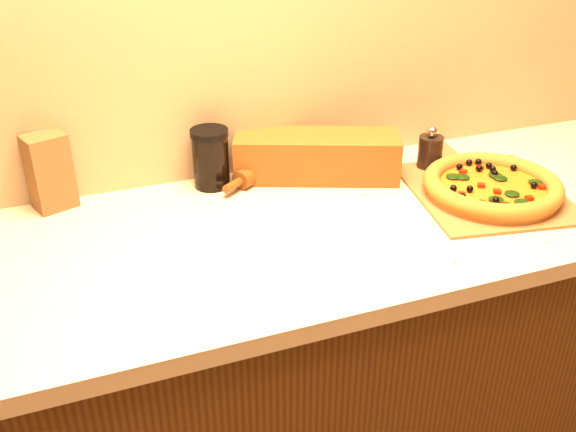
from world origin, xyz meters
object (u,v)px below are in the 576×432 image
at_px(pizza_peel, 483,189).
at_px(pepper_grinder, 430,152).
at_px(rolling_pin, 268,164).
at_px(dark_jar, 211,158).
at_px(pizza, 492,186).

height_order(pizza_peel, pepper_grinder, pepper_grinder).
height_order(pepper_grinder, rolling_pin, pepper_grinder).
distance_m(pizza_peel, pepper_grinder, 0.18).
height_order(pizza_peel, rolling_pin, rolling_pin).
bearing_deg(dark_jar, pizza_peel, -23.11).
distance_m(pizza, pepper_grinder, 0.21).
relative_size(pizza, rolling_pin, 1.09).
bearing_deg(rolling_pin, dark_jar, -171.68).
xyz_separation_m(pepper_grinder, dark_jar, (-0.57, 0.11, 0.03)).
bearing_deg(pizza, pepper_grinder, 105.75).
distance_m(pepper_grinder, rolling_pin, 0.43).
bearing_deg(pizza_peel, pizza, -84.51).
bearing_deg(rolling_pin, pizza, -35.05).
distance_m(pizza, rolling_pin, 0.57).
xyz_separation_m(pizza, dark_jar, (-0.62, 0.30, 0.05)).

